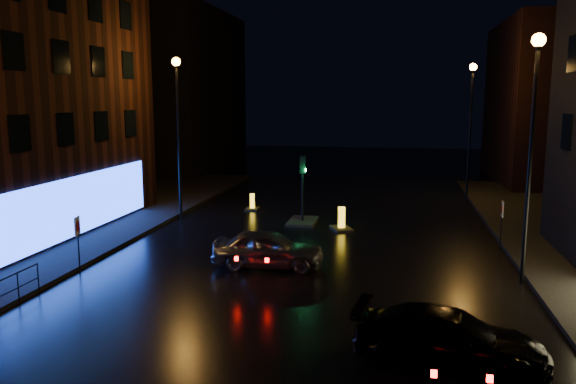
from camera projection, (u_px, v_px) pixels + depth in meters
name	position (u px, v px, depth m)	size (l,w,h in m)	color
ground	(261.00, 336.00, 15.02)	(120.00, 120.00, 0.00)	black
pavement_left	(2.00, 238.00, 25.36)	(12.00, 44.00, 0.15)	black
building_far_left	(179.00, 91.00, 50.75)	(8.00, 16.00, 14.00)	black
building_far_right	(554.00, 102.00, 42.25)	(8.00, 14.00, 12.00)	black
street_lamp_lfar	(178.00, 113.00, 29.12)	(0.44, 0.44, 8.37)	black
street_lamp_rnear	(533.00, 121.00, 18.47)	(0.44, 0.44, 8.37)	black
street_lamp_rfar	(471.00, 111.00, 33.97)	(0.44, 0.44, 8.37)	black
traffic_signal	(303.00, 213.00, 28.72)	(1.40, 2.40, 3.45)	black
silver_hatchback	(268.00, 249.00, 21.10)	(1.67, 4.15, 1.42)	#95969C
dark_sedan	(450.00, 338.00, 13.33)	(1.85, 4.55, 1.32)	black
bollard_near	(341.00, 225.00, 27.19)	(1.30, 1.52, 1.13)	black
bollard_far	(252.00, 206.00, 32.15)	(0.78, 1.11, 0.93)	black
road_sign_left	(78.00, 231.00, 20.39)	(0.16, 0.49, 2.05)	black
road_sign_right	(502.00, 213.00, 23.72)	(0.08, 0.49, 2.01)	black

